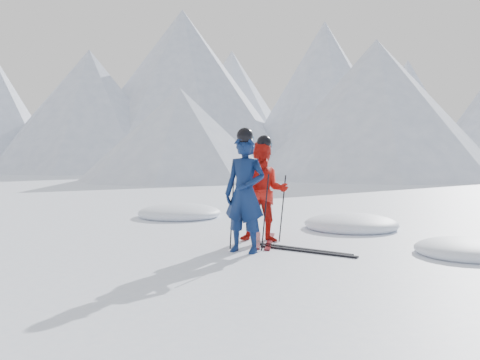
% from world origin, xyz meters
% --- Properties ---
extents(ground, '(160.00, 160.00, 0.00)m').
position_xyz_m(ground, '(0.00, 0.00, 0.00)').
color(ground, white).
rests_on(ground, ground).
extents(skier_blue, '(0.70, 0.47, 1.89)m').
position_xyz_m(skier_blue, '(-1.29, -0.56, 0.94)').
color(skier_blue, '#0B1D47').
rests_on(skier_blue, ground).
extents(skier_red, '(1.06, 0.95, 1.80)m').
position_xyz_m(skier_red, '(-1.39, 0.49, 0.90)').
color(skier_red, red).
rests_on(skier_red, ground).
extents(pole_blue_left, '(0.12, 0.09, 1.26)m').
position_xyz_m(pole_blue_left, '(-1.59, -0.41, 0.63)').
color(pole_blue_left, black).
rests_on(pole_blue_left, ground).
extents(pole_blue_right, '(0.12, 0.07, 1.26)m').
position_xyz_m(pole_blue_right, '(-1.04, -0.31, 0.63)').
color(pole_blue_right, black).
rests_on(pole_blue_right, ground).
extents(pole_red_left, '(0.12, 0.10, 1.20)m').
position_xyz_m(pole_red_left, '(-1.69, 0.74, 0.60)').
color(pole_red_left, black).
rests_on(pole_red_left, ground).
extents(pole_red_right, '(0.12, 0.08, 1.20)m').
position_xyz_m(pole_red_right, '(-1.09, 0.64, 0.60)').
color(pole_red_right, black).
rests_on(pole_red_right, ground).
extents(ski_worn_left, '(0.73, 1.60, 0.03)m').
position_xyz_m(ski_worn_left, '(-1.51, 0.49, 0.01)').
color(ski_worn_left, black).
rests_on(ski_worn_left, ground).
extents(ski_worn_right, '(0.63, 1.64, 0.03)m').
position_xyz_m(ski_worn_right, '(-1.27, 0.49, 0.01)').
color(ski_worn_right, black).
rests_on(ski_worn_right, ground).
extents(ski_loose_a, '(1.69, 0.41, 0.03)m').
position_xyz_m(ski_loose_a, '(-0.48, 0.01, 0.01)').
color(ski_loose_a, black).
rests_on(ski_loose_a, ground).
extents(ski_loose_b, '(1.69, 0.35, 0.03)m').
position_xyz_m(ski_loose_b, '(-0.38, -0.14, 0.01)').
color(ski_loose_b, black).
rests_on(ski_loose_b, ground).
extents(snow_lumps, '(8.41, 3.97, 0.45)m').
position_xyz_m(snow_lumps, '(-1.76, 2.40, 0.00)').
color(snow_lumps, white).
rests_on(snow_lumps, ground).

